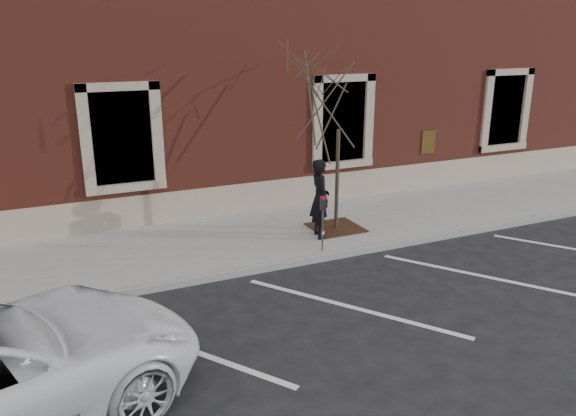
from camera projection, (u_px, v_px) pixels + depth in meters
name	position (u px, v px, depth m)	size (l,w,h in m)	color
ground	(299.00, 264.00, 12.14)	(120.00, 120.00, 0.00)	#28282B
sidewalk_near	(268.00, 235.00, 13.63)	(40.00, 3.50, 0.15)	#B7B6AC
curb_near	(300.00, 262.00, 12.07)	(40.00, 0.12, 0.15)	#9E9E99
parking_stripes	(351.00, 307.00, 10.22)	(28.00, 4.40, 0.01)	silver
building_civic	(194.00, 59.00, 17.66)	(40.00, 8.62, 8.00)	maroon
man	(320.00, 199.00, 13.07)	(0.68, 0.45, 1.88)	black
parking_meter	(323.00, 213.00, 12.23)	(0.11, 0.09, 1.25)	#595B60
tree_grate	(336.00, 228.00, 13.90)	(1.19, 1.19, 0.03)	#432A15
sapling	(339.00, 101.00, 12.97)	(2.68, 2.68, 4.47)	#3F3526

